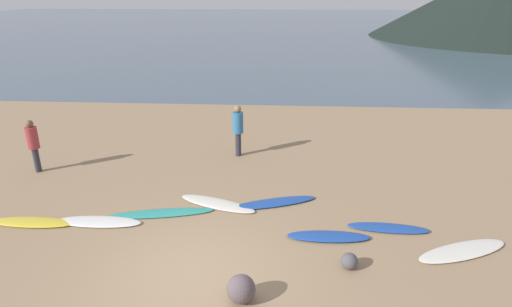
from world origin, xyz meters
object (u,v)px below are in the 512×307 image
at_px(surfboard_3, 217,204).
at_px(person_1, 33,142).
at_px(surfboard_0, 33,222).
at_px(surfboard_1, 99,222).
at_px(surfboard_5, 328,236).
at_px(surfboard_2, 161,213).
at_px(person_0, 238,126).
at_px(surfboard_7, 463,251).
at_px(surfboard_6, 388,228).
at_px(beach_rock_far, 349,261).
at_px(beach_rock_near, 241,289).
at_px(surfboard_4, 274,203).

relative_size(surfboard_3, person_1, 1.31).
bearing_deg(person_1, surfboard_0, 29.93).
xyz_separation_m(surfboard_0, surfboard_3, (4.38, 1.25, -0.00)).
relative_size(surfboard_1, surfboard_5, 1.10).
bearing_deg(surfboard_2, person_1, 140.84).
height_order(surfboard_0, surfboard_3, surfboard_0).
bearing_deg(person_1, person_0, 109.11).
height_order(surfboard_2, surfboard_7, surfboard_7).
xyz_separation_m(surfboard_7, person_0, (-5.49, 5.44, 1.01)).
bearing_deg(surfboard_6, person_0, 136.09).
height_order(surfboard_0, person_0, person_0).
bearing_deg(surfboard_6, surfboard_1, -174.32).
height_order(surfboard_5, surfboard_7, surfboard_5).
bearing_deg(surfboard_3, beach_rock_far, -18.38).
bearing_deg(surfboard_3, surfboard_0, -143.06).
relative_size(person_0, person_1, 1.05).
bearing_deg(person_0, beach_rock_far, 82.17).
bearing_deg(person_1, beach_rock_near, 54.54).
height_order(person_0, person_1, person_0).
xyz_separation_m(surfboard_4, beach_rock_far, (1.62, -2.71, 0.13)).
distance_m(surfboard_4, beach_rock_far, 3.16).
bearing_deg(beach_rock_near, surfboard_1, 145.87).
bearing_deg(surfboard_3, surfboard_7, 3.21).
bearing_deg(surfboard_1, surfboard_2, 20.86).
xyz_separation_m(person_0, beach_rock_far, (2.92, -6.17, -0.87)).
height_order(surfboard_2, person_1, person_1).
relative_size(surfboard_1, surfboard_3, 0.96).
relative_size(surfboard_2, beach_rock_far, 7.59).
height_order(person_1, beach_rock_far, person_1).
xyz_separation_m(surfboard_2, surfboard_5, (4.16, -0.86, 0.02)).
bearing_deg(surfboard_4, person_1, 147.62).
distance_m(surfboard_3, person_0, 3.76).
relative_size(surfboard_1, surfboard_7, 0.93).
height_order(surfboard_0, surfboard_7, surfboard_0).
distance_m(surfboard_3, surfboard_4, 1.50).
xyz_separation_m(surfboard_3, surfboard_5, (2.80, -1.44, 0.01)).
bearing_deg(person_1, surfboard_4, 80.17).
bearing_deg(surfboard_2, beach_rock_near, -64.00).
distance_m(surfboard_5, surfboard_7, 2.90).
distance_m(surfboard_7, beach_rock_far, 2.67).
height_order(surfboard_0, person_1, person_1).
bearing_deg(surfboard_2, surfboard_5, -22.96).
relative_size(surfboard_5, beach_rock_far, 5.46).
bearing_deg(surfboard_7, surfboard_1, 152.38).
bearing_deg(surfboard_1, person_1, 137.01).
xyz_separation_m(surfboard_2, person_0, (1.55, 4.20, 1.01)).
xyz_separation_m(surfboard_1, surfboard_3, (2.77, 1.12, -0.00)).
height_order(surfboard_1, surfboard_4, surfboard_4).
height_order(surfboard_3, beach_rock_near, beach_rock_near).
bearing_deg(beach_rock_far, surfboard_7, 15.98).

